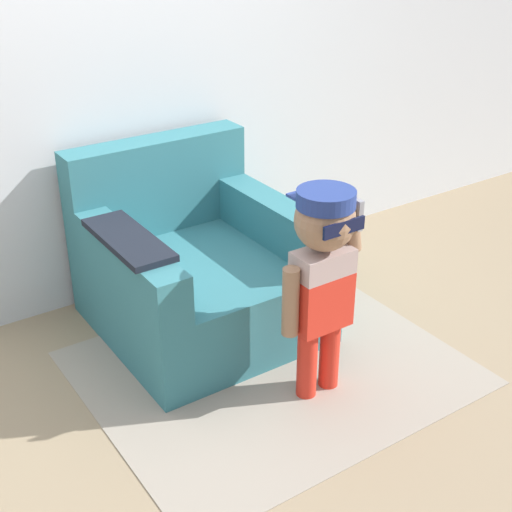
{
  "coord_description": "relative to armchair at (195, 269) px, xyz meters",
  "views": [
    {
      "loc": [
        -1.33,
        -2.49,
        1.99
      ],
      "look_at": [
        0.26,
        -0.14,
        0.53
      ],
      "focal_mm": 50.0,
      "sensor_mm": 36.0,
      "label": 1
    }
  ],
  "objects": [
    {
      "name": "wall_back",
      "position": [
        -0.18,
        0.54,
        1.0
      ],
      "size": [
        10.0,
        0.05,
        2.6
      ],
      "color": "silver",
      "rests_on": "ground_plane"
    },
    {
      "name": "side_table",
      "position": [
        0.78,
        -0.04,
        -0.05
      ],
      "size": [
        0.3,
        0.3,
        0.41
      ],
      "color": "beige",
      "rests_on": "ground_plane"
    },
    {
      "name": "armchair",
      "position": [
        0.0,
        0.0,
        0.0
      ],
      "size": [
        0.99,
        1.04,
        0.88
      ],
      "color": "teal",
      "rests_on": "ground_plane"
    },
    {
      "name": "ground_plane",
      "position": [
        -0.18,
        -0.29,
        -0.3
      ],
      "size": [
        10.0,
        10.0,
        0.0
      ],
      "primitive_type": "plane",
      "color": "#998466"
    },
    {
      "name": "person_child",
      "position": [
        0.16,
        -0.8,
        0.34
      ],
      "size": [
        0.39,
        0.29,
        0.96
      ],
      "color": "red",
      "rests_on": "ground_plane"
    },
    {
      "name": "rug",
      "position": [
        0.08,
        -0.56,
        -0.3
      ],
      "size": [
        1.66,
        1.4,
        0.01
      ],
      "color": "#9E9384",
      "rests_on": "ground_plane"
    }
  ]
}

